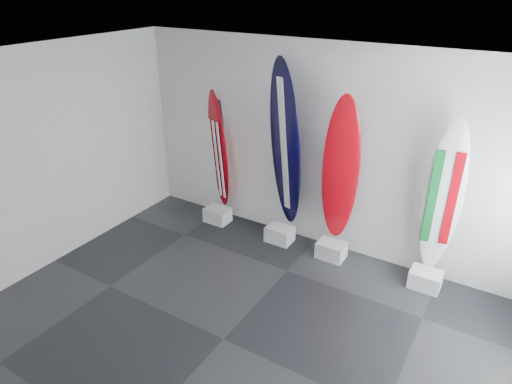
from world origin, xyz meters
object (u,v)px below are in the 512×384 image
Objects in this scene: surfboard_italy at (443,198)px; surfboard_navy at (285,147)px; surfboard_swiss at (341,171)px; surfboard_usa at (219,151)px.

surfboard_navy is at bearing 165.61° from surfboard_italy.
surfboard_usa is at bearing 161.40° from surfboard_swiss.
surfboard_swiss is (0.86, 0.00, -0.19)m from surfboard_navy.
surfboard_usa is 3.38m from surfboard_italy.
surfboard_italy is (1.34, 0.00, -0.06)m from surfboard_swiss.
surfboard_navy is 1.17× the size of surfboard_swiss.
surfboard_swiss is (2.05, 0.00, 0.11)m from surfboard_usa.
surfboard_navy reaches higher than surfboard_italy.
surfboard_navy is at bearing 161.40° from surfboard_swiss.
surfboard_navy is 1.25× the size of surfboard_italy.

